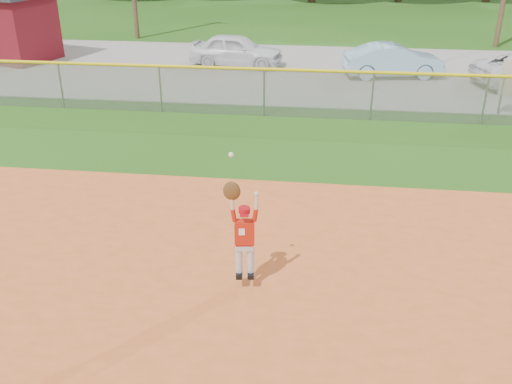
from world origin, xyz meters
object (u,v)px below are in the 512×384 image
Objects in this scene: car_blue at (393,61)px; ballplayer at (243,231)px; car_white_a at (236,50)px; utility_shed at (8,25)px.

ballplayer reaches higher than car_blue.
utility_shed is (-9.98, 0.02, 0.80)m from car_white_a.
car_blue is 0.83× the size of utility_shed.
utility_shed is 20.20m from ballplayer.
utility_shed reaches higher than ballplayer.
car_white_a is at bearing 71.30° from car_blue.
car_blue is at bearing 75.65° from ballplayer.
car_blue is at bearing -93.81° from car_white_a.
car_white_a is 6.45m from car_blue.
utility_shed is at bearing 76.90° from car_blue.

